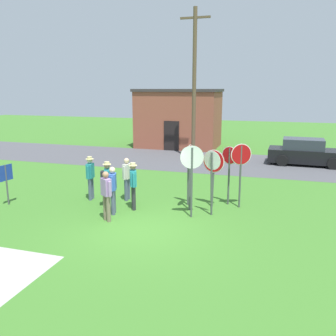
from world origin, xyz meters
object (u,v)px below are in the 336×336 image
stop_sign_rear_right (229,166)px  person_in_dark_shirt (127,177)px  stop_sign_leaning_right (213,168)px  person_near_signs (90,175)px  stop_sign_nearest (212,172)px  stop_sign_far_back (241,164)px  stop_sign_rear_left (190,166)px  person_in_teal (107,181)px  person_holding_notes (133,183)px  stop_sign_low_front (188,166)px  parked_car_on_street (306,153)px  person_with_sunhat (106,193)px  stop_sign_tallest (192,169)px  info_panel_middle (6,178)px  utility_pole (194,83)px  person_on_left (112,187)px

stop_sign_rear_right → person_in_dark_shirt: 3.98m
stop_sign_leaning_right → person_near_signs: (-4.77, -0.57, -0.49)m
stop_sign_nearest → stop_sign_far_back: stop_sign_far_back is taller
stop_sign_rear_left → person_in_teal: size_ratio=1.38×
person_holding_notes → stop_sign_nearest: bearing=3.7°
stop_sign_low_front → person_holding_notes: (-1.79, -1.05, -0.53)m
parked_car_on_street → stop_sign_leaning_right: 9.85m
parked_car_on_street → person_near_signs: 12.91m
person_with_sunhat → stop_sign_rear_right: bearing=38.7°
parked_car_on_street → stop_sign_tallest: bearing=-112.8°
person_holding_notes → info_panel_middle: bearing=-169.2°
person_with_sunhat → person_in_teal: 1.36m
parked_car_on_street → person_in_teal: person_in_teal is taller
person_in_teal → person_near_signs: size_ratio=1.00×
parked_car_on_street → stop_sign_tallest: stop_sign_tallest is taller
stop_sign_low_front → stop_sign_rear_right: stop_sign_rear_right is taller
stop_sign_rear_left → stop_sign_low_front: bearing=109.7°
stop_sign_rear_right → stop_sign_far_back: bearing=-26.4°
utility_pole → person_in_teal: (-0.91, -10.12, -3.65)m
parked_car_on_street → stop_sign_nearest: 10.72m
stop_sign_rear_right → person_near_signs: (-5.30, -0.97, -0.52)m
stop_sign_far_back → stop_sign_leaning_right: (-0.97, -0.18, -0.16)m
person_with_sunhat → stop_sign_low_front: bearing=47.6°
stop_sign_rear_left → stop_sign_nearest: 0.93m
person_with_sunhat → person_on_left: (-0.11, 0.68, 0.03)m
stop_sign_nearest → person_in_teal: bearing=-175.5°
parked_car_on_street → stop_sign_leaning_right: stop_sign_leaning_right is taller
person_near_signs → utility_pole: bearing=78.1°
parked_car_on_street → person_holding_notes: bearing=-122.8°
stop_sign_tallest → person_on_left: 2.85m
parked_car_on_street → person_with_sunhat: (-6.98, -11.53, 0.26)m
parked_car_on_street → stop_sign_rear_left: size_ratio=1.82×
person_in_teal → stop_sign_low_front: bearing=22.8°
stop_sign_low_front → stop_sign_leaning_right: 0.92m
stop_sign_rear_left → person_holding_notes: 2.14m
stop_sign_far_back → person_near_signs: bearing=-172.6°
person_holding_notes → person_near_signs: (-2.07, 0.60, 0.00)m
person_in_dark_shirt → person_with_sunhat: bearing=-83.6°
parked_car_on_street → stop_sign_rear_left: bearing=-115.5°
person_in_dark_shirt → person_holding_notes: size_ratio=0.97×
stop_sign_low_front → person_with_sunhat: bearing=-132.4°
parked_car_on_street → person_holding_notes: person_holding_notes is taller
stop_sign_nearest → stop_sign_rear_right: stop_sign_nearest is taller
person_holding_notes → person_in_teal: size_ratio=1.00×
parked_car_on_street → stop_sign_rear_right: 9.28m
person_in_teal → parked_car_on_street: bearing=53.7°
parked_car_on_street → person_on_left: person_on_left is taller
stop_sign_rear_right → person_with_sunhat: stop_sign_rear_right is taller
stop_sign_tallest → stop_sign_far_back: size_ratio=1.04×
stop_sign_rear_right → stop_sign_leaning_right: bearing=-143.0°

